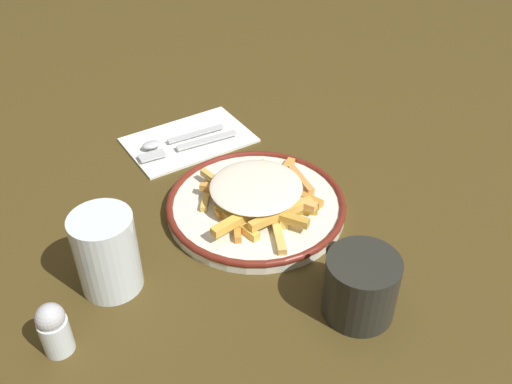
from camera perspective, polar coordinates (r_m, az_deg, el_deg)
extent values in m
plane|color=#443515|center=(0.85, 0.00, -1.88)|extent=(2.60, 2.60, 0.00)
cylinder|color=silver|center=(0.84, 0.00, -1.48)|extent=(0.26, 0.26, 0.02)
torus|color=maroon|center=(0.84, 0.00, -1.08)|extent=(0.27, 0.27, 0.01)
cube|color=gold|center=(0.86, 1.76, 0.44)|extent=(0.03, 0.09, 0.01)
cube|color=gold|center=(0.83, -1.52, -1.14)|extent=(0.02, 0.09, 0.01)
cube|color=#D4AE53|center=(0.85, -3.71, 0.88)|extent=(0.08, 0.03, 0.01)
cube|color=orange|center=(0.79, -1.97, -3.21)|extent=(0.07, 0.04, 0.01)
cube|color=gold|center=(0.86, 1.31, 1.36)|extent=(0.09, 0.03, 0.01)
cube|color=gold|center=(0.79, 2.63, -2.45)|extent=(0.07, 0.06, 0.01)
cube|color=gold|center=(0.82, 2.74, -1.59)|extent=(0.08, 0.05, 0.01)
cube|color=#EBA854|center=(0.82, 3.07, -0.63)|extent=(0.08, 0.06, 0.01)
cube|color=gold|center=(0.85, -4.94, -0.12)|extent=(0.07, 0.05, 0.01)
cube|color=#C48331|center=(0.84, 4.50, -0.36)|extent=(0.07, 0.04, 0.01)
cube|color=#E09047|center=(0.87, 4.53, 1.18)|extent=(0.07, 0.02, 0.01)
cube|color=gold|center=(0.78, -1.64, -2.63)|extent=(0.04, 0.09, 0.01)
cube|color=#CD9249|center=(0.82, 1.09, -0.60)|extent=(0.08, 0.03, 0.01)
cube|color=#C88D3D|center=(0.84, -2.91, 0.29)|extent=(0.06, 0.07, 0.01)
cube|color=#F1BC5B|center=(0.78, 2.12, -3.77)|extent=(0.09, 0.04, 0.01)
cube|color=#E3C962|center=(0.83, 1.05, -0.36)|extent=(0.04, 0.07, 0.01)
cube|color=gold|center=(0.82, 3.08, -1.77)|extent=(0.01, 0.09, 0.01)
cube|color=gold|center=(0.80, -1.99, -3.01)|extent=(0.09, 0.03, 0.01)
cube|color=gold|center=(0.79, 1.98, -2.42)|extent=(0.02, 0.09, 0.01)
cube|color=gold|center=(0.82, 2.94, -1.69)|extent=(0.06, 0.09, 0.01)
cube|color=gold|center=(0.88, 2.51, 1.71)|extent=(0.06, 0.08, 0.01)
cube|color=gold|center=(0.84, -0.11, -0.49)|extent=(0.02, 0.09, 0.01)
cube|color=#F0C660|center=(0.81, 0.28, -0.79)|extent=(0.09, 0.04, 0.01)
ellipsoid|color=#EEE5CD|center=(0.82, 0.09, 0.79)|extent=(0.13, 0.14, 0.01)
cube|color=#255A35|center=(0.80, -2.49, -0.16)|extent=(0.00, 0.00, 0.00)
cube|color=#335F27|center=(0.84, 1.34, 1.89)|extent=(0.00, 0.00, 0.00)
cube|color=#3B7221|center=(0.80, -2.81, -0.44)|extent=(0.00, 0.00, 0.00)
cube|color=#256E26|center=(0.84, -0.68, 1.79)|extent=(0.00, 0.00, 0.00)
cube|color=#356E27|center=(0.85, -0.28, 2.26)|extent=(0.00, 0.00, 0.00)
cube|color=#226D25|center=(0.81, 0.10, 0.60)|extent=(0.00, 0.00, 0.00)
cube|color=#277435|center=(0.82, -0.03, 0.94)|extent=(0.00, 0.00, 0.00)
cube|color=#235F25|center=(0.80, -3.48, -0.01)|extent=(0.00, 0.00, 0.00)
cube|color=white|center=(1.00, -6.75, 5.30)|extent=(0.15, 0.22, 0.01)
cube|color=silver|center=(0.99, -4.96, 5.20)|extent=(0.01, 0.11, 0.01)
cube|color=silver|center=(0.96, -10.39, 3.62)|extent=(0.02, 0.04, 0.00)
cube|color=silver|center=(1.01, -5.94, 5.87)|extent=(0.01, 0.10, 0.00)
ellipsoid|color=silver|center=(0.98, -10.44, 4.68)|extent=(0.02, 0.03, 0.01)
cylinder|color=silver|center=(0.73, -14.74, -5.90)|extent=(0.08, 0.08, 0.11)
cylinder|color=#262621|center=(0.69, 10.44, -9.29)|extent=(0.09, 0.09, 0.08)
torus|color=#262621|center=(0.71, 8.19, -6.61)|extent=(0.05, 0.01, 0.05)
cylinder|color=silver|center=(0.70, -19.39, -13.40)|extent=(0.03, 0.03, 0.05)
sphere|color=#B7BABF|center=(0.67, -19.95, -11.72)|extent=(0.03, 0.03, 0.03)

